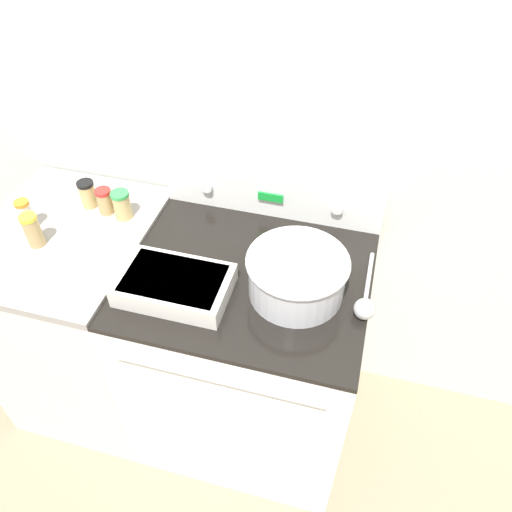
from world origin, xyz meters
TOP-DOWN VIEW (x-y plane):
  - ground_plane at (0.00, 0.00)m, footprint 12.00×12.00m
  - kitchen_wall at (0.00, 0.72)m, footprint 8.00×0.05m
  - stove_range at (0.00, 0.34)m, footprint 0.78×0.71m
  - control_panel at (0.00, 0.66)m, footprint 0.78×0.07m
  - side_counter at (-0.68, 0.34)m, footprint 0.58×0.68m
  - mixing_bowl at (0.16, 0.30)m, footprint 0.31×0.31m
  - casserole_dish at (-0.19, 0.20)m, footprint 0.34×0.21m
  - ladle at (0.38, 0.28)m, footprint 0.06×0.30m
  - spice_jar_green_cap at (-0.50, 0.48)m, footprint 0.06×0.06m
  - spice_jar_red_cap at (-0.57, 0.49)m, footprint 0.06×0.06m
  - spice_jar_black_cap at (-0.65, 0.51)m, footprint 0.06×0.06m
  - spice_jar_yellow_cap at (-0.72, 0.27)m, footprint 0.06×0.06m
  - spice_jar_orange_cap at (-0.79, 0.34)m, footprint 0.05×0.05m

SIDE VIEW (x-z plane):
  - ground_plane at x=0.00m, z-range 0.00..0.00m
  - stove_range at x=0.00m, z-range 0.00..0.92m
  - side_counter at x=-0.68m, z-range 0.00..0.93m
  - ladle at x=0.38m, z-range 0.91..0.98m
  - casserole_dish at x=-0.19m, z-range 0.92..0.99m
  - spice_jar_red_cap at x=-0.57m, z-range 0.93..1.02m
  - spice_jar_black_cap at x=-0.65m, z-range 0.93..1.03m
  - spice_jar_green_cap at x=-0.50m, z-range 0.93..1.03m
  - spice_jar_orange_cap at x=-0.79m, z-range 0.93..1.04m
  - spice_jar_yellow_cap at x=-0.72m, z-range 0.93..1.05m
  - mixing_bowl at x=0.16m, z-range 0.92..1.06m
  - control_panel at x=0.00m, z-range 0.92..1.08m
  - kitchen_wall at x=0.00m, z-range 0.00..2.50m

